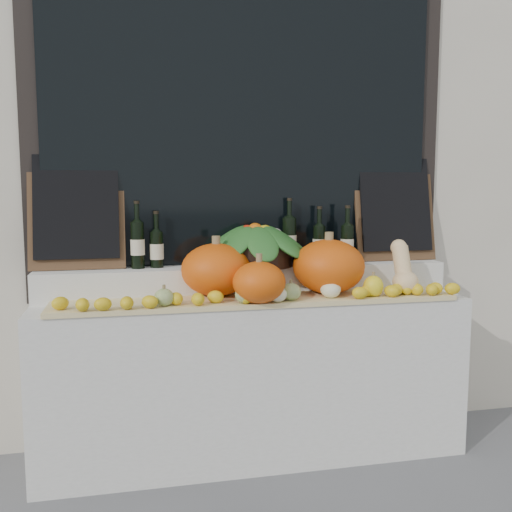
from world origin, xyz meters
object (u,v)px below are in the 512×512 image
Objects in this scene: pumpkin_left at (216,270)px; butternut_squash at (403,270)px; pumpkin_right at (329,266)px; wine_bottle_tall at (289,240)px; produce_bowl at (255,244)px.

pumpkin_left is 1.30× the size of butternut_squash.
butternut_squash is at bearing -11.17° from pumpkin_right.
wine_bottle_tall is at bearing 23.57° from pumpkin_left.
butternut_squash is at bearing -7.75° from pumpkin_left.
produce_bowl is at bearing -165.63° from wine_bottle_tall.
pumpkin_left is at bearing -149.25° from produce_bowl.
pumpkin_right is 1.03× the size of wine_bottle_tall.
pumpkin_left is 0.31m from produce_bowl.
pumpkin_left is 0.58× the size of produce_bowl.
pumpkin_right is 0.32m from wine_bottle_tall.
pumpkin_right is 1.35× the size of butternut_squash.
pumpkin_left is at bearing 172.25° from butternut_squash.
wine_bottle_tall is (-0.55, 0.34, 0.15)m from butternut_squash.
pumpkin_left is 0.51m from wine_bottle_tall.
butternut_squash is (1.01, -0.14, -0.02)m from pumpkin_left.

